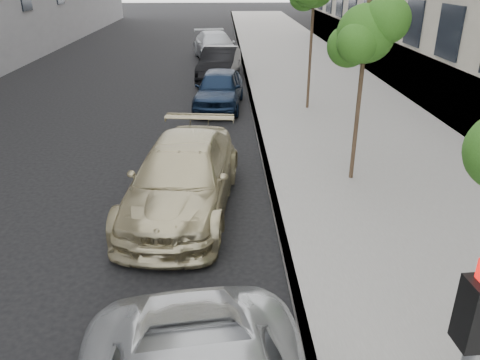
{
  "coord_description": "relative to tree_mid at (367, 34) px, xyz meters",
  "views": [
    {
      "loc": [
        0.06,
        -2.54,
        4.85
      ],
      "look_at": [
        0.33,
        4.9,
        1.5
      ],
      "focal_mm": 35.0,
      "sensor_mm": 36.0,
      "label": 1
    }
  ],
  "objects": [
    {
      "name": "sidewalk",
      "position": [
        1.07,
        16.0,
        -3.51
      ],
      "size": [
        6.4,
        72.0,
        0.14
      ],
      "primitive_type": "cube",
      "color": "gray",
      "rests_on": "ground"
    },
    {
      "name": "curb",
      "position": [
        -2.05,
        16.0,
        -3.51
      ],
      "size": [
        0.15,
        72.0,
        0.14
      ],
      "primitive_type": "cube",
      "color": "#9E9B93",
      "rests_on": "ground"
    },
    {
      "name": "tree_mid",
      "position": [
        0.0,
        0.0,
        0.0
      ],
      "size": [
        1.64,
        1.44,
        4.25
      ],
      "color": "#38281C",
      "rests_on": "sidewalk"
    },
    {
      "name": "suv",
      "position": [
        -4.07,
        -1.24,
        -2.83
      ],
      "size": [
        2.7,
        5.39,
        1.5
      ],
      "primitive_type": "imported",
      "rotation": [
        0.0,
        0.0,
        -0.12
      ],
      "color": "tan",
      "rests_on": "ground"
    },
    {
      "name": "sedan_blue",
      "position": [
        -3.33,
        7.18,
        -2.86
      ],
      "size": [
        2.11,
        4.36,
        1.44
      ],
      "primitive_type": "imported",
      "rotation": [
        0.0,
        0.0,
        -0.1
      ],
      "color": "#0F1D34",
      "rests_on": "ground"
    },
    {
      "name": "sedan_black",
      "position": [
        -3.33,
        12.17,
        -2.83
      ],
      "size": [
        2.23,
        4.75,
        1.5
      ],
      "primitive_type": "imported",
      "rotation": [
        0.0,
        0.0,
        -0.14
      ],
      "color": "black",
      "rests_on": "ground"
    },
    {
      "name": "sedan_rear",
      "position": [
        -3.6,
        17.75,
        -2.8
      ],
      "size": [
        3.06,
        5.69,
        1.57
      ],
      "primitive_type": "imported",
      "rotation": [
        0.0,
        0.0,
        0.17
      ],
      "color": "#B2B5BB",
      "rests_on": "ground"
    }
  ]
}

